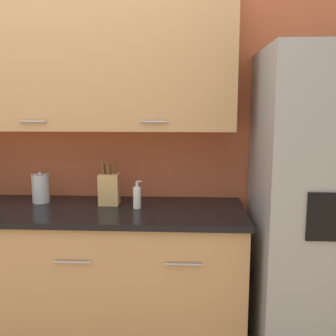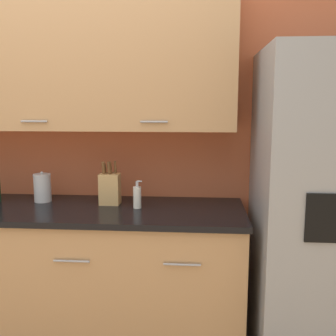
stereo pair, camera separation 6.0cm
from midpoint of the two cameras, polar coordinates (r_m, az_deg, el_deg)
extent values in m
cube|color=#BC5B38|center=(2.80, -15.92, 3.65)|extent=(10.00, 0.05, 2.60)
cube|color=tan|center=(2.65, -18.72, 14.91)|extent=(2.40, 0.32, 0.89)
cylinder|color=#99999E|center=(2.48, -19.72, 6.37)|extent=(0.16, 0.01, 0.01)
cylinder|color=#99999E|center=(2.30, -2.79, 6.71)|extent=(0.16, 0.01, 0.01)
cube|color=black|center=(2.94, -17.69, -22.15)|extent=(2.46, 0.54, 0.09)
cube|color=tan|center=(2.70, -18.47, -14.41)|extent=(2.50, 0.62, 0.81)
cube|color=black|center=(2.56, -19.06, -5.82)|extent=(2.53, 0.64, 0.03)
cylinder|color=#99999E|center=(2.24, -14.49, -13.09)|extent=(0.20, 0.01, 0.01)
cylinder|color=#99999E|center=(2.15, 1.46, -13.83)|extent=(0.20, 0.01, 0.01)
cube|color=black|center=(2.03, 20.86, -6.68)|extent=(0.16, 0.01, 0.24)
cube|color=tan|center=(2.50, -9.21, -3.07)|extent=(0.12, 0.10, 0.19)
cylinder|color=brown|center=(2.50, -9.98, -0.11)|extent=(0.02, 0.03, 0.06)
cylinder|color=brown|center=(2.46, -10.14, -0.03)|extent=(0.02, 0.04, 0.08)
cylinder|color=brown|center=(2.49, -9.21, 0.02)|extent=(0.02, 0.04, 0.08)
cylinder|color=brown|center=(2.46, -9.37, -0.03)|extent=(0.02, 0.03, 0.08)
cylinder|color=brown|center=(2.48, -8.44, 0.09)|extent=(0.01, 0.03, 0.08)
cylinder|color=silver|center=(2.39, -5.23, -4.31)|extent=(0.05, 0.05, 0.13)
cylinder|color=#B2B2B5|center=(2.37, -5.26, -2.36)|extent=(0.02, 0.02, 0.04)
cylinder|color=#B2B2B5|center=(2.37, -4.92, -1.95)|extent=(0.03, 0.01, 0.01)
cylinder|color=#B7B7BA|center=(2.66, -18.60, -2.95)|extent=(0.11, 0.11, 0.17)
cylinder|color=#B7B7BA|center=(2.64, -18.70, -1.03)|extent=(0.11, 0.11, 0.01)
sphere|color=#B7B7BA|center=(2.64, -18.72, -0.77)|extent=(0.02, 0.02, 0.02)
camera|label=1|loc=(0.03, -90.74, -0.12)|focal=42.00mm
camera|label=2|loc=(0.03, 89.26, 0.12)|focal=42.00mm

